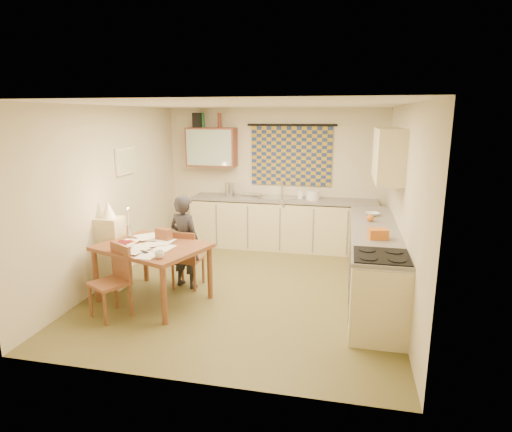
% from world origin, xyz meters
% --- Properties ---
extents(floor, '(4.00, 4.50, 0.02)m').
position_xyz_m(floor, '(0.00, 0.00, -0.01)').
color(floor, brown).
rests_on(floor, ground).
extents(ceiling, '(4.00, 4.50, 0.02)m').
position_xyz_m(ceiling, '(0.00, 0.00, 2.51)').
color(ceiling, white).
rests_on(ceiling, floor).
extents(wall_back, '(4.00, 0.02, 2.50)m').
position_xyz_m(wall_back, '(0.00, 2.26, 1.25)').
color(wall_back, beige).
rests_on(wall_back, floor).
extents(wall_front, '(4.00, 0.02, 2.50)m').
position_xyz_m(wall_front, '(0.00, -2.26, 1.25)').
color(wall_front, beige).
rests_on(wall_front, floor).
extents(wall_left, '(0.02, 4.50, 2.50)m').
position_xyz_m(wall_left, '(-2.01, 0.00, 1.25)').
color(wall_left, beige).
rests_on(wall_left, floor).
extents(wall_right, '(0.02, 4.50, 2.50)m').
position_xyz_m(wall_right, '(2.01, 0.00, 1.25)').
color(wall_right, beige).
rests_on(wall_right, floor).
extents(window_blind, '(1.45, 0.03, 1.05)m').
position_xyz_m(window_blind, '(0.30, 2.22, 1.65)').
color(window_blind, navy).
rests_on(window_blind, wall_back).
extents(curtain_rod, '(1.60, 0.04, 0.04)m').
position_xyz_m(curtain_rod, '(0.30, 2.20, 2.20)').
color(curtain_rod, black).
rests_on(curtain_rod, wall_back).
extents(wall_cabinet, '(0.90, 0.34, 0.70)m').
position_xyz_m(wall_cabinet, '(-1.15, 2.08, 1.80)').
color(wall_cabinet, brown).
rests_on(wall_cabinet, wall_back).
extents(wall_cabinet_glass, '(0.84, 0.02, 0.64)m').
position_xyz_m(wall_cabinet_glass, '(-1.15, 1.91, 1.80)').
color(wall_cabinet_glass, '#99B2A5').
rests_on(wall_cabinet_glass, wall_back).
extents(upper_cabinet_right, '(0.34, 1.30, 0.70)m').
position_xyz_m(upper_cabinet_right, '(1.83, 0.55, 1.85)').
color(upper_cabinet_right, '#CCC088').
rests_on(upper_cabinet_right, wall_right).
extents(framed_print, '(0.04, 0.50, 0.40)m').
position_xyz_m(framed_print, '(-1.97, 0.40, 1.70)').
color(framed_print, '#F3EBCD').
rests_on(framed_print, wall_left).
extents(print_canvas, '(0.01, 0.42, 0.32)m').
position_xyz_m(print_canvas, '(-1.95, 0.40, 1.70)').
color(print_canvas, white).
rests_on(print_canvas, wall_left).
extents(counter_back, '(3.30, 0.62, 0.92)m').
position_xyz_m(counter_back, '(0.20, 1.95, 0.45)').
color(counter_back, '#CCC088').
rests_on(counter_back, floor).
extents(counter_right, '(0.62, 2.95, 0.92)m').
position_xyz_m(counter_right, '(1.70, 0.14, 0.45)').
color(counter_right, '#CCC088').
rests_on(counter_right, floor).
extents(stove, '(0.60, 0.60, 0.93)m').
position_xyz_m(stove, '(1.70, -1.02, 0.46)').
color(stove, white).
rests_on(stove, floor).
extents(sink, '(0.69, 0.64, 0.10)m').
position_xyz_m(sink, '(0.12, 1.95, 0.88)').
color(sink, silver).
rests_on(sink, counter_back).
extents(tap, '(0.04, 0.04, 0.28)m').
position_xyz_m(tap, '(0.16, 2.13, 1.06)').
color(tap, silver).
rests_on(tap, counter_back).
extents(dish_rack, '(0.37, 0.32, 0.06)m').
position_xyz_m(dish_rack, '(-0.39, 1.95, 0.95)').
color(dish_rack, silver).
rests_on(dish_rack, counter_back).
extents(kettle, '(0.22, 0.22, 0.24)m').
position_xyz_m(kettle, '(-0.78, 1.95, 1.04)').
color(kettle, silver).
rests_on(kettle, counter_back).
extents(mixing_bowl, '(0.31, 0.31, 0.16)m').
position_xyz_m(mixing_bowl, '(0.73, 1.95, 1.00)').
color(mixing_bowl, white).
rests_on(mixing_bowl, counter_back).
extents(soap_bottle, '(0.10, 0.10, 0.18)m').
position_xyz_m(soap_bottle, '(0.50, 2.00, 1.01)').
color(soap_bottle, white).
rests_on(soap_bottle, counter_back).
extents(bowl, '(0.32, 0.32, 0.05)m').
position_xyz_m(bowl, '(1.70, 0.89, 0.94)').
color(bowl, white).
rests_on(bowl, counter_right).
extents(orange_bag, '(0.25, 0.20, 0.12)m').
position_xyz_m(orange_bag, '(1.70, -0.35, 0.98)').
color(orange_bag, '#C6661B').
rests_on(orange_bag, counter_right).
extents(fruit_orange, '(0.10, 0.10, 0.10)m').
position_xyz_m(fruit_orange, '(1.65, 0.52, 0.97)').
color(fruit_orange, '#C6661B').
rests_on(fruit_orange, counter_right).
extents(speaker, '(0.19, 0.22, 0.26)m').
position_xyz_m(speaker, '(-1.41, 2.08, 2.28)').
color(speaker, black).
rests_on(speaker, wall_cabinet).
extents(bottle_green, '(0.08, 0.08, 0.26)m').
position_xyz_m(bottle_green, '(-1.31, 2.08, 2.28)').
color(bottle_green, '#195926').
rests_on(bottle_green, wall_cabinet).
extents(bottle_brown, '(0.08, 0.08, 0.26)m').
position_xyz_m(bottle_brown, '(-0.99, 2.08, 2.28)').
color(bottle_brown, brown).
rests_on(bottle_brown, wall_cabinet).
extents(dining_table, '(1.54, 1.35, 0.75)m').
position_xyz_m(dining_table, '(-1.09, -0.65, 0.38)').
color(dining_table, brown).
rests_on(dining_table, floor).
extents(chair_far, '(0.39, 0.39, 0.83)m').
position_xyz_m(chair_far, '(-0.83, -0.13, 0.26)').
color(chair_far, brown).
rests_on(chair_far, floor).
extents(chair_near, '(0.53, 0.53, 0.87)m').
position_xyz_m(chair_near, '(-1.39, -1.19, 0.27)').
color(chair_near, brown).
rests_on(chair_near, floor).
extents(person, '(0.66, 0.60, 1.31)m').
position_xyz_m(person, '(-0.86, -0.13, 0.66)').
color(person, black).
rests_on(person, floor).
extents(shelf_stand, '(0.32, 0.30, 1.01)m').
position_xyz_m(shelf_stand, '(-1.84, -0.38, 0.50)').
color(shelf_stand, '#CCC088').
rests_on(shelf_stand, floor).
extents(lampshade, '(0.20, 0.20, 0.22)m').
position_xyz_m(lampshade, '(-1.84, -0.38, 1.12)').
color(lampshade, '#F3EBCD').
rests_on(lampshade, shelf_stand).
extents(letter_rack, '(0.24, 0.16, 0.16)m').
position_xyz_m(letter_rack, '(-1.03, -0.42, 0.83)').
color(letter_rack, brown).
rests_on(letter_rack, dining_table).
extents(mug, '(0.20, 0.20, 0.09)m').
position_xyz_m(mug, '(-0.78, -1.11, 0.79)').
color(mug, white).
rests_on(mug, dining_table).
extents(magazine, '(0.19, 0.25, 0.02)m').
position_xyz_m(magazine, '(-1.57, -0.71, 0.76)').
color(magazine, maroon).
rests_on(magazine, dining_table).
extents(book, '(0.39, 0.39, 0.02)m').
position_xyz_m(book, '(-1.52, -0.63, 0.76)').
color(book, '#C6661B').
rests_on(book, dining_table).
extents(orange_box, '(0.14, 0.14, 0.04)m').
position_xyz_m(orange_box, '(-1.49, -0.85, 0.77)').
color(orange_box, '#C6661B').
rests_on(orange_box, dining_table).
extents(eyeglasses, '(0.13, 0.10, 0.02)m').
position_xyz_m(eyeglasses, '(-1.05, -0.96, 0.76)').
color(eyeglasses, black).
rests_on(eyeglasses, dining_table).
extents(candle_holder, '(0.08, 0.08, 0.18)m').
position_xyz_m(candle_holder, '(-1.54, -0.42, 0.84)').
color(candle_holder, silver).
rests_on(candle_holder, dining_table).
extents(candle, '(0.03, 0.03, 0.22)m').
position_xyz_m(candle, '(-1.53, -0.42, 1.04)').
color(candle, white).
rests_on(candle, dining_table).
extents(candle_flame, '(0.02, 0.02, 0.02)m').
position_xyz_m(candle_flame, '(-1.52, -0.42, 1.16)').
color(candle_flame, '#FFCC66').
rests_on(candle_flame, dining_table).
extents(papers, '(0.78, 1.12, 0.02)m').
position_xyz_m(papers, '(-1.16, -0.59, 0.76)').
color(papers, white).
rests_on(papers, dining_table).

